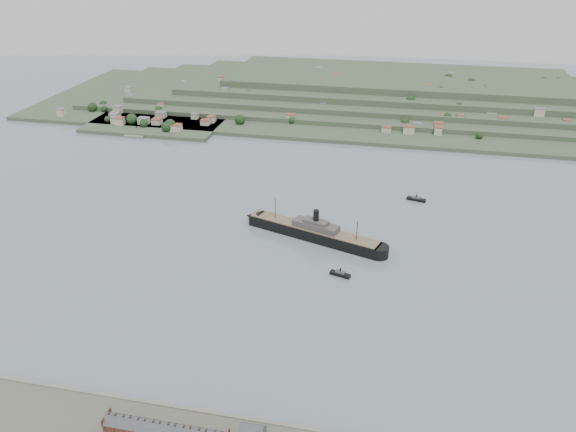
# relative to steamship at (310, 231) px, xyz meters

# --- Properties ---
(ground) EXTENTS (1400.00, 1400.00, 0.00)m
(ground) POSITION_rel_steamship_xyz_m (-18.33, -27.00, -5.13)
(ground) COLOR slate
(ground) RESTS_ON ground
(far_peninsula) EXTENTS (760.00, 309.00, 30.00)m
(far_peninsula) POSITION_rel_steamship_xyz_m (9.58, 366.09, 6.75)
(far_peninsula) COLOR #30442D
(far_peninsula) RESTS_ON ground
(steamship) EXTENTS (112.43, 47.06, 27.79)m
(steamship) POSITION_rel_steamship_xyz_m (0.00, 0.00, 0.00)
(steamship) COLOR black
(steamship) RESTS_ON ground
(tugboat) EXTENTS (14.04, 7.21, 6.11)m
(tugboat) POSITION_rel_steamship_xyz_m (28.38, -46.47, -3.64)
(tugboat) COLOR black
(tugboat) RESTS_ON ground
(ferry_west) EXTENTS (15.79, 5.23, 5.84)m
(ferry_west) POSITION_rel_steamship_xyz_m (-230.57, 198.00, -3.73)
(ferry_west) COLOR black
(ferry_west) RESTS_ON ground
(ferry_east) EXTENTS (16.20, 7.98, 5.85)m
(ferry_east) POSITION_rel_steamship_xyz_m (75.66, 79.74, -3.72)
(ferry_east) COLOR black
(ferry_east) RESTS_ON ground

